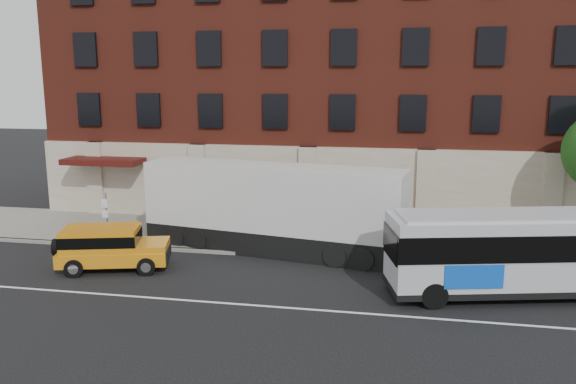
% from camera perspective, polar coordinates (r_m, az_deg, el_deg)
% --- Properties ---
extents(ground, '(120.00, 120.00, 0.00)m').
position_cam_1_polar(ground, '(19.94, -3.36, -11.62)').
color(ground, black).
rests_on(ground, ground).
extents(sidewalk, '(60.00, 6.00, 0.15)m').
position_cam_1_polar(sidewalk, '(28.24, 1.06, -4.46)').
color(sidewalk, gray).
rests_on(sidewalk, ground).
extents(kerb, '(60.00, 0.25, 0.15)m').
position_cam_1_polar(kerb, '(25.41, -0.08, -6.28)').
color(kerb, gray).
rests_on(kerb, ground).
extents(lane_line, '(60.00, 0.12, 0.01)m').
position_cam_1_polar(lane_line, '(20.38, -3.01, -11.07)').
color(lane_line, white).
rests_on(lane_line, ground).
extents(building, '(30.00, 12.10, 15.00)m').
position_cam_1_polar(building, '(35.01, 3.30, 11.03)').
color(building, maroon).
rests_on(building, sidewalk).
extents(sign_pole, '(0.30, 0.20, 2.50)m').
position_cam_1_polar(sign_pole, '(27.97, -17.40, -2.24)').
color(sign_pole, gray).
rests_on(sign_pole, ground).
extents(city_bus, '(11.35, 4.90, 3.04)m').
position_cam_1_polar(city_bus, '(22.67, 23.89, -5.25)').
color(city_bus, silver).
rests_on(city_bus, ground).
extents(yellow_suv, '(4.72, 2.87, 1.76)m').
position_cam_1_polar(yellow_suv, '(24.75, -17.20, -5.04)').
color(yellow_suv, orange).
rests_on(yellow_suv, ground).
extents(shipping_container, '(11.95, 4.38, 3.91)m').
position_cam_1_polar(shipping_container, '(25.83, -1.51, -1.72)').
color(shipping_container, black).
rests_on(shipping_container, ground).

